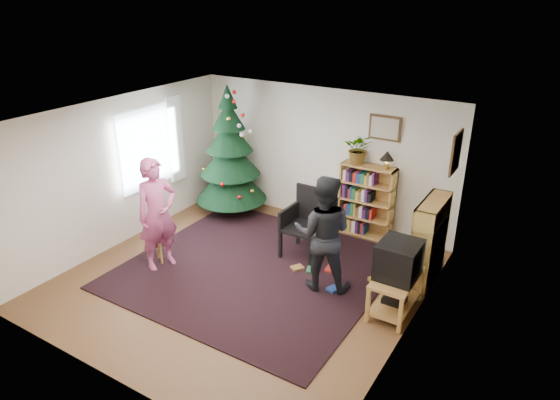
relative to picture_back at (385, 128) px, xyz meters
The scene contains 23 objects.
floor 3.35m from the picture_back, 114.92° to the right, with size 5.00×5.00×0.00m, color brown.
ceiling 2.78m from the picture_back, 114.92° to the right, with size 5.00×5.00×0.00m, color white.
wall_back 1.35m from the picture_back, behind, with size 5.00×0.02×2.50m, color silver.
wall_front 5.15m from the picture_back, 103.02° to the right, with size 5.00×0.02×2.50m, color silver.
wall_left 4.47m from the picture_back, 145.86° to the right, with size 0.02×5.00×2.50m, color silver.
wall_right 2.90m from the picture_back, 61.39° to the right, with size 0.02×5.00×2.50m, color silver.
rug 3.13m from the picture_back, 117.87° to the right, with size 3.80×3.60×0.02m, color black.
window_pane 4.10m from the picture_back, 152.62° to the right, with size 0.04×1.20×1.40m, color silver.
curtain 3.79m from the picture_back, 161.83° to the right, with size 0.06×0.35×1.60m, color white.
picture_back is the anchor object (origin of this frame).
picture_right 1.51m from the picture_back, 28.69° to the right, with size 0.03×0.50×0.60m.
christmas_tree 3.00m from the picture_back, 168.61° to the right, with size 1.37×1.37×2.49m.
bookshelf_back 1.30m from the picture_back, 142.36° to the right, with size 0.95×0.30×1.30m.
bookshelf_right 2.04m from the picture_back, 41.34° to the right, with size 0.30×0.95×1.30m.
tv_stand 2.83m from the picture_back, 62.52° to the right, with size 0.50×0.90×0.55m.
crt_tv 2.59m from the picture_back, 62.58° to the right, with size 0.53×0.57×0.50m.
armchair 1.97m from the picture_back, 119.66° to the right, with size 0.63×0.63×1.13m.
stool 4.15m from the picture_back, 132.92° to the right, with size 0.32×0.32×0.53m.
person_standing 3.92m from the picture_back, 131.25° to the right, with size 0.65×0.43×1.79m, color #B4487A.
person_by_chair 2.31m from the picture_back, 91.52° to the right, with size 0.85×0.66×1.75m, color black.
potted_plant 0.55m from the picture_back, 160.20° to the right, with size 0.48×0.42×0.53m, color gray.
table_lamp 0.48m from the picture_back, 47.22° to the right, with size 0.23×0.23×0.31m.
floor_clutter 2.60m from the picture_back, 91.68° to the right, with size 1.43×0.72×0.08m.
Camera 1 is at (3.88, -5.25, 4.12)m, focal length 32.00 mm.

